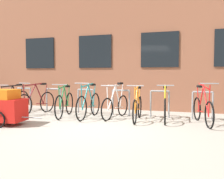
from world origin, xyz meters
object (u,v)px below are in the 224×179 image
bicycle_green (65,104)px  bicycle_red (203,109)px  bicycle_white (115,105)px  bicycle_black (13,101)px  bicycle_yellow (165,107)px  bike_trailer (5,107)px  bicycle_teal (89,104)px  bicycle_maroon (36,102)px  bicycle_orange (137,107)px

bicycle_green → bicycle_red: (3.98, 0.07, -0.00)m
bicycle_white → bicycle_black: (-3.62, -0.04, 0.01)m
bicycle_yellow → bicycle_white: bicycle_white is taller
bicycle_red → bike_trailer: size_ratio=1.16×
bicycle_green → bicycle_yellow: (3.01, 0.18, -0.01)m
bicycle_black → bicycle_teal: size_ratio=1.01×
bike_trailer → bicycle_red: bearing=19.5°
bicycle_red → bicycle_white: (-2.42, 0.16, -0.01)m
bicycle_maroon → bicycle_green: 1.11m
bicycle_yellow → bicycle_orange: bearing=-168.3°
bicycle_maroon → bicycle_green: bearing=-6.7°
bicycle_green → bicycle_red: 3.99m
bicycle_yellow → bicycle_red: size_ratio=0.99×
bicycle_white → bicycle_teal: (-0.77, -0.20, 0.02)m
bicycle_red → bicycle_white: bicycle_red is taller
bicycle_green → bicycle_teal: size_ratio=0.96×
bicycle_white → bike_trailer: bicycle_white is taller
bicycle_black → bicycle_teal: bearing=-3.2°
bicycle_yellow → bicycle_red: bicycle_red is taller
bicycle_black → bicycle_orange: bearing=-2.2°
bicycle_red → bicycle_maroon: bearing=179.3°
bicycle_green → bicycle_maroon: bearing=173.3°
bicycle_black → bike_trailer: bicycle_black is taller
bicycle_yellow → bike_trailer: size_ratio=1.14×
bicycle_white → bicycle_orange: 0.74m
bicycle_green → bicycle_white: (1.56, 0.23, -0.01)m
bicycle_red → bicycle_teal: 3.19m
bicycle_yellow → bicycle_green: bearing=-176.6°
bike_trailer → bicycle_teal: bearing=46.1°
bicycle_red → bicycle_teal: (-3.19, -0.04, 0.01)m
bicycle_maroon → bicycle_red: 5.09m
bicycle_maroon → bicycle_red: bicycle_red is taller
bicycle_maroon → bicycle_white: bicycle_white is taller
bicycle_orange → bike_trailer: size_ratio=1.13×
bicycle_orange → bicycle_teal: 1.47m
bicycle_maroon → bicycle_teal: bicycle_teal is taller
bicycle_red → bicycle_orange: bicycle_red is taller
bike_trailer → bicycle_orange: bearing=28.3°
bicycle_red → bike_trailer: (-4.78, -1.69, 0.09)m
bicycle_red → bicycle_green: bearing=-179.0°
bicycle_maroon → bicycle_teal: (1.90, -0.10, 0.00)m
bicycle_white → bicycle_teal: bicycle_teal is taller
bicycle_red → bicycle_teal: bearing=-179.2°
bicycle_maroon → bicycle_black: (-0.96, 0.06, -0.00)m
bicycle_green → bicycle_teal: bicycle_teal is taller
bicycle_maroon → bicycle_teal: bearing=-3.1°
bicycle_orange → bicycle_green: bearing=-179.3°
bike_trailer → bicycle_green: bearing=63.8°
bicycle_black → bike_trailer: bearing=-55.1°
bicycle_orange → bicycle_white: bearing=163.7°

